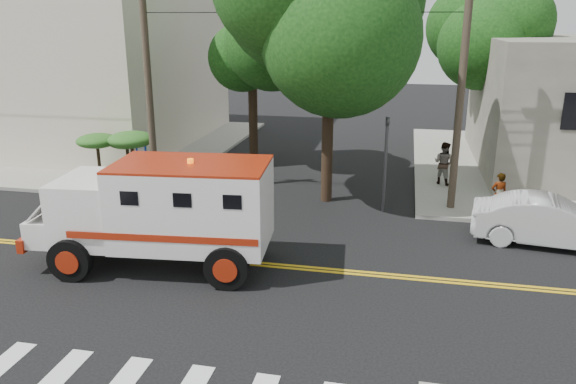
% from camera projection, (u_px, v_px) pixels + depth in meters
% --- Properties ---
extents(ground, '(100.00, 100.00, 0.00)m').
position_uv_depth(ground, '(245.00, 263.00, 16.76)').
color(ground, black).
rests_on(ground, ground).
extents(sidewalk_nw, '(17.00, 17.00, 0.15)m').
position_uv_depth(sidewalk_nw, '(83.00, 145.00, 32.01)').
color(sidewalk_nw, gray).
rests_on(sidewalk_nw, ground).
extents(building_left, '(16.00, 14.00, 10.00)m').
position_uv_depth(building_left, '(57.00, 52.00, 32.30)').
color(building_left, beige).
rests_on(building_left, sidewalk_nw).
extents(utility_pole_left, '(0.28, 0.28, 9.00)m').
position_uv_depth(utility_pole_left, '(148.00, 84.00, 22.13)').
color(utility_pole_left, '#382D23').
rests_on(utility_pole_left, ground).
extents(utility_pole_right, '(0.28, 0.28, 9.00)m').
position_uv_depth(utility_pole_right, '(461.00, 91.00, 19.98)').
color(utility_pole_right, '#382D23').
rests_on(utility_pole_right, ground).
extents(tree_main, '(6.08, 5.70, 9.85)m').
position_uv_depth(tree_main, '(341.00, 12.00, 20.04)').
color(tree_main, black).
rests_on(tree_main, ground).
extents(tree_left, '(4.48, 4.20, 7.70)m').
position_uv_depth(tree_left, '(257.00, 46.00, 26.60)').
color(tree_left, black).
rests_on(tree_left, ground).
extents(tree_right, '(4.80, 4.50, 8.20)m').
position_uv_depth(tree_right, '(501.00, 37.00, 27.95)').
color(tree_right, black).
rests_on(tree_right, ground).
extents(traffic_signal, '(0.15, 0.18, 3.60)m').
position_uv_depth(traffic_signal, '(386.00, 154.00, 20.58)').
color(traffic_signal, '#3F3F42').
rests_on(traffic_signal, ground).
extents(accessibility_sign, '(0.45, 0.10, 2.02)m').
position_uv_depth(accessibility_sign, '(142.00, 160.00, 23.34)').
color(accessibility_sign, '#3F3F42').
rests_on(accessibility_sign, ground).
extents(palm_planter, '(3.52, 2.63, 2.36)m').
position_uv_depth(palm_planter, '(120.00, 149.00, 23.93)').
color(palm_planter, '#1E3314').
rests_on(palm_planter, sidewalk_nw).
extents(armored_truck, '(7.13, 3.33, 3.15)m').
position_uv_depth(armored_truck, '(162.00, 208.00, 16.06)').
color(armored_truck, white).
rests_on(armored_truck, ground).
extents(parked_sedan, '(4.92, 2.23, 1.57)m').
position_uv_depth(parked_sedan, '(550.00, 222.00, 17.91)').
color(parked_sedan, '#BDBDBD').
rests_on(parked_sedan, ground).
extents(pedestrian_a, '(0.68, 0.54, 1.62)m').
position_uv_depth(pedestrian_a, '(499.00, 195.00, 20.06)').
color(pedestrian_a, gray).
rests_on(pedestrian_a, sidewalk_ne).
extents(pedestrian_b, '(1.12, 1.06, 1.84)m').
position_uv_depth(pedestrian_b, '(444.00, 163.00, 24.00)').
color(pedestrian_b, gray).
rests_on(pedestrian_b, sidewalk_ne).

